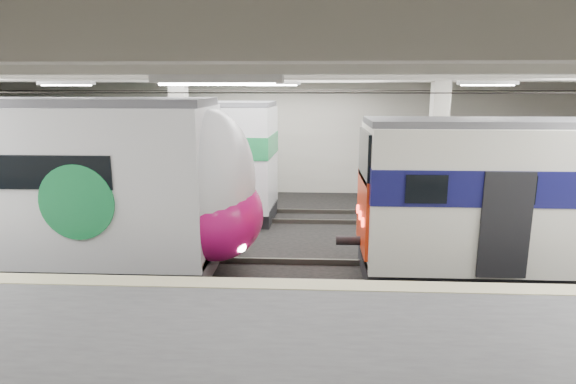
{
  "coord_description": "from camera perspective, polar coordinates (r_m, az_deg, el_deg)",
  "views": [
    {
      "loc": [
        1.16,
        -11.95,
        4.86
      ],
      "look_at": [
        0.5,
        1.0,
        2.0
      ],
      "focal_mm": 30.0,
      "sensor_mm": 36.0,
      "label": 1
    }
  ],
  "objects": [
    {
      "name": "far_train",
      "position": [
        19.43,
        -21.89,
        3.78
      ],
      "size": [
        13.6,
        3.39,
        4.33
      ],
      "rotation": [
        0.0,
        0.0,
        -0.05
      ],
      "color": "white",
      "rests_on": "ground"
    },
    {
      "name": "station_hall",
      "position": [
        10.4,
        -3.5,
        3.48
      ],
      "size": [
        36.0,
        24.0,
        5.75
      ],
      "color": "black",
      "rests_on": "ground"
    },
    {
      "name": "modern_emu",
      "position": [
        14.49,
        -29.54,
        0.41
      ],
      "size": [
        14.23,
        2.94,
        4.57
      ],
      "color": "white",
      "rests_on": "ground"
    }
  ]
}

